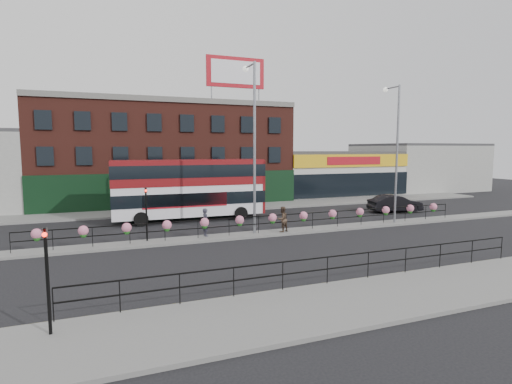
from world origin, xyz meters
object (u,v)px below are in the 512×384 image
object	(u,v)px
lamp_column_west	(253,133)
lamp_column_east	(395,142)
pedestrian_b	(282,219)
double_decker_bus	(190,183)
car	(395,203)
pedestrian_a	(206,222)

from	to	relation	value
lamp_column_west	lamp_column_east	world-z (taller)	lamp_column_west
pedestrian_b	lamp_column_west	distance (m)	5.96
double_decker_bus	lamp_column_west	world-z (taller)	lamp_column_west
car	lamp_column_west	size ratio (longest dim) A/B	0.45
lamp_column_west	car	bearing A→B (deg)	15.14
lamp_column_east	pedestrian_a	bearing A→B (deg)	178.88
pedestrian_a	lamp_column_west	bearing A→B (deg)	-95.21
double_decker_bus	lamp_column_east	bearing A→B (deg)	-27.05
pedestrian_b	lamp_column_east	distance (m)	10.59
double_decker_bus	lamp_column_east	world-z (taller)	lamp_column_east
double_decker_bus	lamp_column_west	distance (m)	8.18
pedestrian_b	lamp_column_east	size ratio (longest dim) A/B	0.17
double_decker_bus	pedestrian_a	xyz separation A→B (m)	(-0.47, -6.78, -1.89)
car	pedestrian_b	world-z (taller)	pedestrian_b
pedestrian_b	lamp_column_west	bearing A→B (deg)	-38.08
car	pedestrian_b	bearing A→B (deg)	119.65
pedestrian_a	car	bearing A→B (deg)	-82.83
car	pedestrian_a	world-z (taller)	pedestrian_a
car	pedestrian_a	distance (m)	18.74
lamp_column_west	pedestrian_a	bearing A→B (deg)	-179.75
double_decker_bus	pedestrian_a	world-z (taller)	double_decker_bus
double_decker_bus	car	bearing A→B (deg)	-8.55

